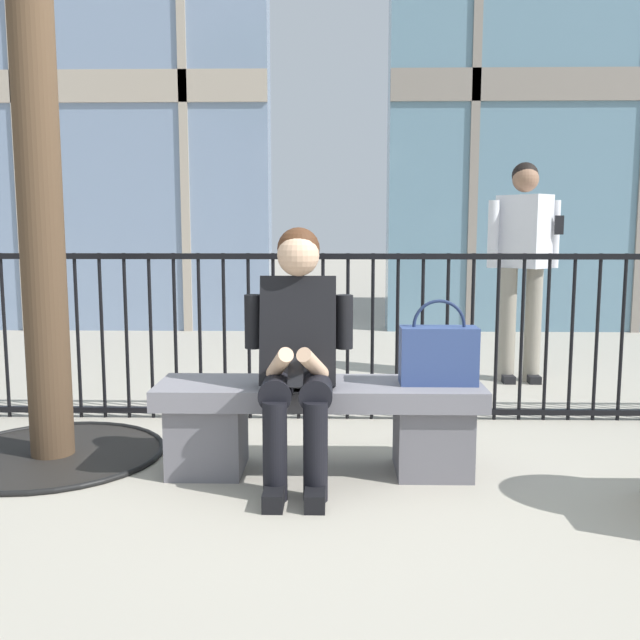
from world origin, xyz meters
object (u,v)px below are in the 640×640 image
Objects in this scene: stone_bench at (320,418)px; handbag_on_bench at (438,354)px; seated_person_with_phone at (298,347)px; bystander_at_railing at (523,255)px.

handbag_on_bench is (0.58, -0.01, 0.33)m from stone_bench.
bystander_at_railing is (1.64, 2.24, 0.35)m from seated_person_with_phone.
bystander_at_railing is (1.54, 2.11, 0.73)m from stone_bench.
seated_person_with_phone is 2.91× the size of handbag_on_bench.
bystander_at_railing reaches higher than handbag_on_bench.
stone_bench is at bearing 52.16° from seated_person_with_phone.
bystander_at_railing reaches higher than stone_bench.
seated_person_with_phone is 0.71× the size of bystander_at_railing.
seated_person_with_phone reaches higher than handbag_on_bench.
bystander_at_railing is at bearing 53.95° from stone_bench.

